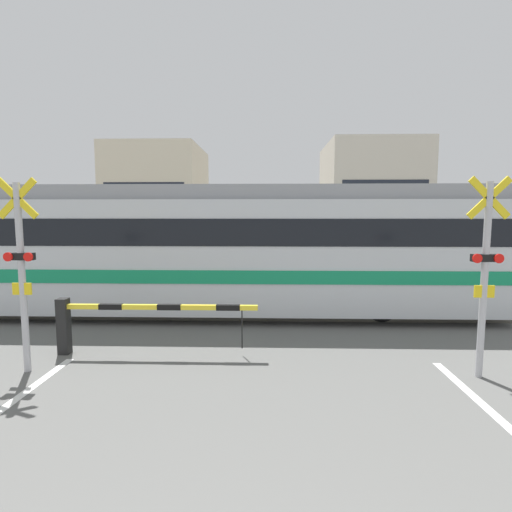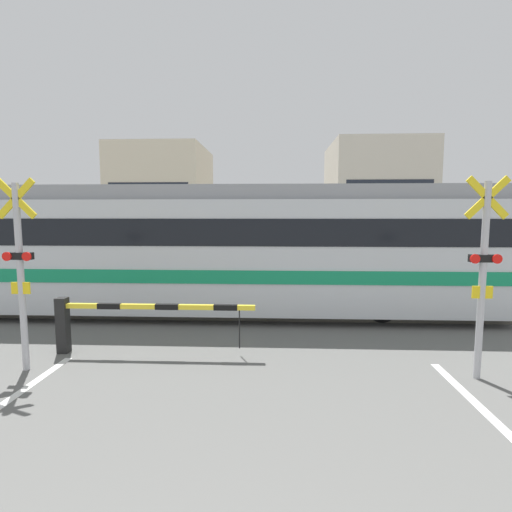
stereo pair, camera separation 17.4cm
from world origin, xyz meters
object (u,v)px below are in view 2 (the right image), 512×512
object	(u,v)px
crossing_barrier_far	(337,271)
crossing_signal_right	(483,269)
pedestrian	(272,255)
crossing_barrier_near	(113,316)
crossing_signal_left	(20,266)
commuter_train	(186,247)

from	to	relation	value
crossing_barrier_far	crossing_signal_right	world-z (taller)	crossing_signal_right
crossing_barrier_far	pedestrian	size ratio (longest dim) A/B	2.28
crossing_barrier_near	pedestrian	size ratio (longest dim) A/B	2.28
crossing_barrier_far	crossing_signal_left	xyz separation A→B (m)	(-6.42, -7.07, 1.07)
crossing_barrier_far	commuter_train	bearing A→B (deg)	-146.42
crossing_barrier_far	crossing_barrier_near	bearing A→B (deg)	-130.18
crossing_barrier_near	pedestrian	xyz separation A→B (m)	(3.00, 9.34, 0.23)
commuter_train	pedestrian	bearing A→B (deg)	69.64
crossing_signal_left	crossing_signal_right	bearing A→B (deg)	0.00
crossing_barrier_near	crossing_barrier_far	world-z (taller)	same
commuter_train	crossing_signal_right	world-z (taller)	commuter_train
commuter_train	crossing_barrier_far	size ratio (longest dim) A/B	4.26
pedestrian	crossing_signal_left	bearing A→B (deg)	-112.28
crossing_barrier_near	crossing_signal_left	xyz separation A→B (m)	(-1.19, -0.87, 1.07)
pedestrian	crossing_barrier_near	bearing A→B (deg)	-107.80
commuter_train	crossing_signal_left	bearing A→B (deg)	-115.08
crossing_signal_right	pedestrian	xyz separation A→B (m)	(-3.42, 10.21, -0.85)
commuter_train	pedestrian	world-z (taller)	commuter_train
commuter_train	crossing_barrier_far	bearing A→B (deg)	33.58
crossing_signal_right	crossing_barrier_near	bearing A→B (deg)	172.25
crossing_signal_left	pedestrian	xyz separation A→B (m)	(4.18, 10.21, -0.85)
crossing_signal_left	crossing_signal_right	distance (m)	7.60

